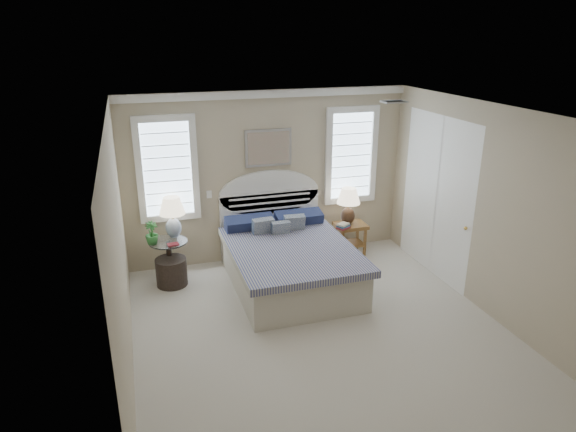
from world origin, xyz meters
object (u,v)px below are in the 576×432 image
(bed, at_px, (288,259))
(side_table_left, at_px, (169,256))
(lamp_left, at_px, (172,213))
(floor_pot, at_px, (172,272))
(lamp_right, at_px, (348,202))
(nightstand_right, at_px, (350,232))

(bed, relative_size, side_table_left, 3.61)
(lamp_left, bearing_deg, side_table_left, -123.70)
(side_table_left, height_order, floor_pot, side_table_left)
(lamp_left, xyz_separation_m, lamp_right, (2.80, -0.03, -0.10))
(side_table_left, distance_m, floor_pot, 0.24)
(bed, height_order, floor_pot, bed)
(bed, xyz_separation_m, lamp_left, (-1.54, 0.75, 0.62))
(side_table_left, distance_m, nightstand_right, 2.95)
(nightstand_right, xyz_separation_m, lamp_right, (-0.04, 0.03, 0.52))
(side_table_left, height_order, lamp_left, lamp_left)
(bed, relative_size, lamp_right, 3.69)
(bed, bearing_deg, side_table_left, 160.26)
(bed, relative_size, floor_pot, 5.05)
(lamp_right, bearing_deg, nightstand_right, -32.20)
(lamp_left, height_order, lamp_right, lamp_left)
(lamp_left, bearing_deg, floor_pot, -108.07)
(lamp_left, bearing_deg, lamp_right, -0.61)
(floor_pot, relative_size, lamp_left, 0.72)
(side_table_left, bearing_deg, floor_pot, -88.48)
(side_table_left, height_order, nightstand_right, side_table_left)
(nightstand_right, height_order, lamp_right, lamp_right)
(side_table_left, bearing_deg, lamp_left, 56.30)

